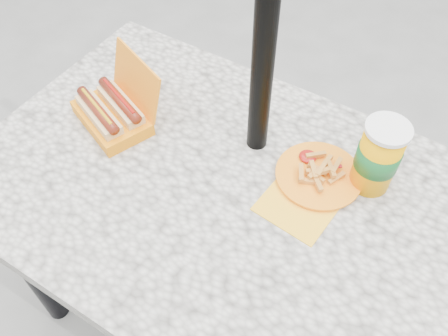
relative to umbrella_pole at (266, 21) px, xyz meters
The scene contains 6 objects.
ground 1.11m from the umbrella_pole, 90.00° to the right, with size 60.00×60.00×0.00m, color slate.
picnic_table 0.49m from the umbrella_pole, 90.00° to the right, with size 1.20×0.80×0.75m.
umbrella_pole is the anchor object (origin of this frame).
hotdog_box 0.48m from the umbrella_pole, 159.44° to the right, with size 0.25×0.23×0.16m.
fries_plate 0.38m from the umbrella_pole, ahead, with size 0.20×0.28×0.04m.
soda_cup 0.38m from the umbrella_pole, ahead, with size 0.10×0.10×0.18m.
Camera 1 is at (0.35, -0.55, 1.63)m, focal length 38.00 mm.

